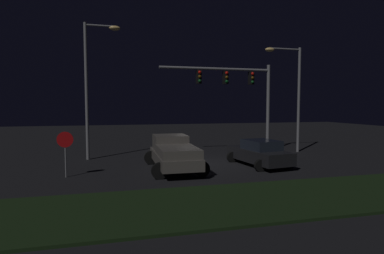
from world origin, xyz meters
TOP-DOWN VIEW (x-y plane):
  - ground_plane at (0.00, 0.00)m, footprint 80.00×80.00m
  - grass_median at (0.00, -7.79)m, footprint 22.97×4.57m
  - pickup_truck at (-1.91, -1.38)m, footprint 2.94×5.44m
  - car_sedan at (3.15, -1.51)m, footprint 2.87×4.60m
  - traffic_signal_gantry at (3.82, 3.35)m, footprint 8.32×0.56m
  - street_lamp_left at (-6.23, 3.16)m, footprint 2.27×0.44m
  - street_lamp_right at (7.86, 2.78)m, footprint 2.91×0.44m
  - stop_sign at (-7.34, -1.94)m, footprint 0.76×0.08m

SIDE VIEW (x-z plane):
  - ground_plane at x=0.00m, z-range 0.00..0.00m
  - grass_median at x=0.00m, z-range 0.00..0.10m
  - car_sedan at x=3.15m, z-range -0.02..1.49m
  - pickup_truck at x=-1.91m, z-range 0.10..1.90m
  - stop_sign at x=-7.34m, z-range 0.45..2.68m
  - traffic_signal_gantry at x=3.82m, z-range 1.65..8.15m
  - street_lamp_right at x=7.86m, z-range 1.07..8.83m
  - street_lamp_left at x=-6.23m, z-range 1.05..9.77m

